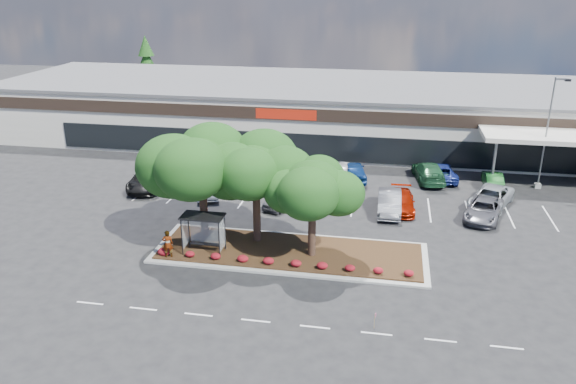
% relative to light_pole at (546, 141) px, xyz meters
% --- Properties ---
extents(ground, '(160.00, 160.00, 0.00)m').
position_rel_light_pole_xyz_m(ground, '(-17.15, -20.39, -4.26)').
color(ground, black).
rests_on(ground, ground).
extents(retail_store, '(80.40, 25.20, 6.25)m').
position_rel_light_pole_xyz_m(retail_store, '(-17.09, 13.51, -1.10)').
color(retail_store, beige).
rests_on(retail_store, ground).
extents(landscape_island, '(18.00, 6.00, 0.26)m').
position_rel_light_pole_xyz_m(landscape_island, '(-19.15, -16.39, -4.13)').
color(landscape_island, '#A7A7A2').
rests_on(landscape_island, ground).
extents(lane_markings, '(33.12, 20.06, 0.01)m').
position_rel_light_pole_xyz_m(lane_markings, '(-17.29, -9.97, -4.25)').
color(lane_markings, silver).
rests_on(lane_markings, ground).
extents(shrub_row, '(17.00, 0.80, 0.50)m').
position_rel_light_pole_xyz_m(shrub_row, '(-19.15, -18.49, -3.75)').
color(shrub_row, maroon).
rests_on(shrub_row, landscape_island).
extents(bus_shelter, '(2.75, 1.55, 2.59)m').
position_rel_light_pole_xyz_m(bus_shelter, '(-24.65, -17.45, -1.95)').
color(bus_shelter, black).
rests_on(bus_shelter, landscape_island).
extents(island_tree_west, '(7.20, 7.20, 7.89)m').
position_rel_light_pole_xyz_m(island_tree_west, '(-25.15, -15.89, -0.05)').
color(island_tree_west, '#173D11').
rests_on(island_tree_west, landscape_island).
extents(island_tree_mid, '(6.60, 6.60, 7.32)m').
position_rel_light_pole_xyz_m(island_tree_mid, '(-21.65, -15.19, -0.34)').
color(island_tree_mid, '#173D11').
rests_on(island_tree_mid, landscape_island).
extents(island_tree_east, '(5.80, 5.80, 6.50)m').
position_rel_light_pole_xyz_m(island_tree_east, '(-17.65, -16.69, -0.75)').
color(island_tree_east, '#173D11').
rests_on(island_tree_east, landscape_island).
extents(conifer_north_west, '(4.40, 4.40, 10.00)m').
position_rel_light_pole_xyz_m(conifer_north_west, '(-47.15, 25.61, 0.74)').
color(conifer_north_west, '#173D11').
rests_on(conifer_north_west, ground).
extents(person_waiting, '(0.79, 0.65, 1.85)m').
position_rel_light_pole_xyz_m(person_waiting, '(-26.71, -18.69, -3.07)').
color(person_waiting, '#594C47').
rests_on(person_waiting, landscape_island).
extents(light_pole, '(1.43, 0.59, 9.62)m').
position_rel_light_pole_xyz_m(light_pole, '(0.00, 0.00, 0.00)').
color(light_pole, '#A7A7A2').
rests_on(light_pole, ground).
extents(survey_stake, '(0.07, 0.14, 0.90)m').
position_rel_light_pole_xyz_m(survey_stake, '(-13.28, -23.93, -3.67)').
color(survey_stake, '#A58756').
rests_on(survey_stake, ground).
extents(car_0, '(3.85, 6.48, 1.69)m').
position_rel_light_pole_xyz_m(car_0, '(-33.55, -6.20, -3.41)').
color(car_0, black).
rests_on(car_0, ground).
extents(car_1, '(3.18, 5.37, 1.67)m').
position_rel_light_pole_xyz_m(car_1, '(-27.91, -6.77, -3.42)').
color(car_1, silver).
rests_on(car_1, ground).
extents(car_2, '(2.96, 4.49, 1.42)m').
position_rel_light_pole_xyz_m(car_2, '(-21.27, -8.26, -3.55)').
color(car_2, '#57575E').
rests_on(car_2, ground).
extents(car_3, '(3.55, 6.06, 1.65)m').
position_rel_light_pole_xyz_m(car_3, '(-17.97, -6.51, -3.43)').
color(car_3, black).
rests_on(car_3, ground).
extents(car_4, '(2.11, 4.85, 1.39)m').
position_rel_light_pole_xyz_m(car_4, '(-11.84, -7.28, -3.56)').
color(car_4, '#851201').
rests_on(car_4, ground).
extents(car_5, '(1.84, 5.08, 1.66)m').
position_rel_light_pole_xyz_m(car_5, '(-12.80, -7.96, -3.43)').
color(car_5, slate).
rests_on(car_5, ground).
extents(car_6, '(3.80, 5.73, 1.46)m').
position_rel_light_pole_xyz_m(car_6, '(-5.74, -7.90, -3.53)').
color(car_6, '#58575E').
rests_on(car_6, ground).
extents(car_7, '(4.58, 6.08, 1.53)m').
position_rel_light_pole_xyz_m(car_7, '(-4.83, -5.26, -3.49)').
color(car_7, '#A0A7AD').
rests_on(car_7, ground).
extents(car_9, '(2.78, 5.43, 1.47)m').
position_rel_light_pole_xyz_m(car_9, '(-26.19, -1.28, -3.52)').
color(car_9, '#9BA0A5').
rests_on(car_9, ground).
extents(car_10, '(3.36, 5.02, 1.59)m').
position_rel_light_pole_xyz_m(car_10, '(-27.66, -2.67, -3.46)').
color(car_10, maroon).
rests_on(car_10, ground).
extents(car_12, '(3.10, 5.11, 1.63)m').
position_rel_light_pole_xyz_m(car_12, '(-16.88, -0.59, -3.44)').
color(car_12, silver).
rests_on(car_12, ground).
extents(car_13, '(2.93, 5.29, 1.70)m').
position_rel_light_pole_xyz_m(car_13, '(-16.09, -0.83, -3.41)').
color(car_13, navy).
rests_on(car_13, ground).
extents(car_14, '(3.18, 6.06, 1.68)m').
position_rel_light_pole_xyz_m(car_14, '(-9.42, 0.17, -3.42)').
color(car_14, '#1F502E').
rests_on(car_14, ground).
extents(car_15, '(3.13, 5.54, 1.46)m').
position_rel_light_pole_xyz_m(car_15, '(-8.40, 0.74, -3.53)').
color(car_15, navy).
rests_on(car_15, ground).
extents(car_16, '(1.50, 4.13, 1.36)m').
position_rel_light_pole_xyz_m(car_16, '(-3.99, -0.39, -3.58)').
color(car_16, '#164E1B').
rests_on(car_16, ground).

